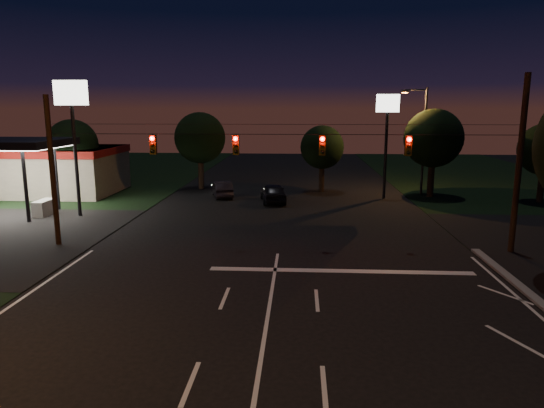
{
  "coord_description": "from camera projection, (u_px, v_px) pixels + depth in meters",
  "views": [
    {
      "loc": [
        1.1,
        -9.73,
        7.28
      ],
      "look_at": [
        -0.17,
        11.93,
        3.0
      ],
      "focal_mm": 32.0,
      "sensor_mm": 36.0,
      "label": 1
    }
  ],
  "objects": [
    {
      "name": "stop_bar",
      "position": [
        341.0,
        271.0,
        22.09
      ],
      "size": [
        12.0,
        0.5,
        0.01
      ],
      "primitive_type": "cube",
      "color": "silver",
      "rests_on": "ground"
    },
    {
      "name": "utility_pole_right",
      "position": [
        510.0,
        252.0,
        25.01
      ],
      "size": [
        0.3,
        0.3,
        9.0
      ],
      "primitive_type": "cylinder",
      "color": "black",
      "rests_on": "ground"
    },
    {
      "name": "utility_pole_left",
      "position": [
        59.0,
        245.0,
        26.38
      ],
      "size": [
        0.28,
        0.28,
        8.0
      ],
      "primitive_type": "cylinder",
      "color": "black",
      "rests_on": "ground"
    },
    {
      "name": "signal_span",
      "position": [
        279.0,
        144.0,
        24.59
      ],
      "size": [
        24.0,
        0.4,
        1.56
      ],
      "color": "black",
      "rests_on": "ground"
    },
    {
      "name": "gas_station",
      "position": [
        33.0,
        167.0,
        41.55
      ],
      "size": [
        14.2,
        16.1,
        5.25
      ],
      "color": "gray",
      "rests_on": "ground"
    },
    {
      "name": "pole_sign_left_near",
      "position": [
        72.0,
        113.0,
        32.0
      ],
      "size": [
        2.2,
        0.3,
        9.1
      ],
      "color": "black",
      "rests_on": "ground"
    },
    {
      "name": "pole_sign_right",
      "position": [
        387.0,
        122.0,
        38.72
      ],
      "size": [
        1.8,
        0.3,
        8.4
      ],
      "color": "black",
      "rests_on": "ground"
    },
    {
      "name": "street_light_right_far",
      "position": [
        421.0,
        133.0,
        40.68
      ],
      "size": [
        2.2,
        0.35,
        9.0
      ],
      "color": "black",
      "rests_on": "ground"
    },
    {
      "name": "tree_far_a",
      "position": [
        73.0,
        145.0,
        40.7
      ],
      "size": [
        4.2,
        4.2,
        6.42
      ],
      "color": "black",
      "rests_on": "ground"
    },
    {
      "name": "tree_far_b",
      "position": [
        201.0,
        138.0,
        43.99
      ],
      "size": [
        4.6,
        4.6,
        6.98
      ],
      "color": "black",
      "rests_on": "ground"
    },
    {
      "name": "tree_far_c",
      "position": [
        322.0,
        148.0,
        42.5
      ],
      "size": [
        3.8,
        3.8,
        5.86
      ],
      "color": "black",
      "rests_on": "ground"
    },
    {
      "name": "tree_far_d",
      "position": [
        433.0,
        139.0,
        39.87
      ],
      "size": [
        4.8,
        4.8,
        7.3
      ],
      "color": "black",
      "rests_on": "ground"
    },
    {
      "name": "tree_far_e",
      "position": [
        544.0,
        150.0,
        37.57
      ],
      "size": [
        4.0,
        4.0,
        6.18
      ],
      "color": "black",
      "rests_on": "ground"
    },
    {
      "name": "car_oncoming_a",
      "position": [
        273.0,
        193.0,
        38.18
      ],
      "size": [
        2.48,
        4.7,
        1.52
      ],
      "primitive_type": "imported",
      "rotation": [
        0.0,
        0.0,
        3.3
      ],
      "color": "black",
      "rests_on": "ground"
    },
    {
      "name": "car_oncoming_b",
      "position": [
        222.0,
        189.0,
        40.56
      ],
      "size": [
        2.47,
        4.27,
        1.33
      ],
      "primitive_type": "imported",
      "rotation": [
        0.0,
        0.0,
        3.42
      ],
      "color": "black",
      "rests_on": "ground"
    }
  ]
}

